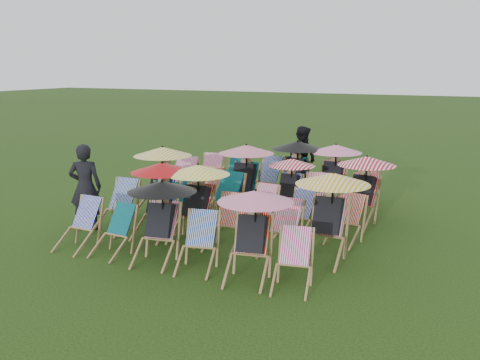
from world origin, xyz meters
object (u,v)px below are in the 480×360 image
at_px(deckchair_0, 78,225).
at_px(deckchair_29, 365,192).
at_px(deckchair_5, 293,261).
at_px(person_rear, 302,159).
at_px(person_left, 85,187).

relative_size(deckchair_0, deckchair_29, 1.05).
xyz_separation_m(deckchair_0, deckchair_5, (3.92, -0.05, -0.02)).
bearing_deg(deckchair_5, person_rear, 97.58).
distance_m(deckchair_0, person_rear, 6.13).
bearing_deg(person_rear, deckchair_5, 129.61).
relative_size(person_left, person_rear, 1.02).
distance_m(deckchair_0, person_left, 1.20).
xyz_separation_m(person_left, person_rear, (2.72, 4.80, -0.01)).
distance_m(deckchair_29, person_left, 5.85).
height_order(deckchair_0, deckchair_29, deckchair_0).
xyz_separation_m(deckchair_0, person_rear, (2.10, 5.74, 0.39)).
relative_size(deckchair_0, person_rear, 0.52).
xyz_separation_m(deckchair_29, person_left, (-4.55, -3.65, 0.43)).
distance_m(deckchair_5, person_left, 4.66).
bearing_deg(person_rear, deckchair_0, 92.11).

